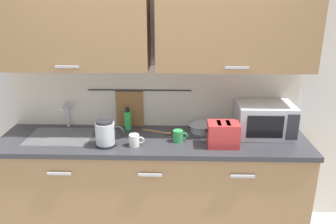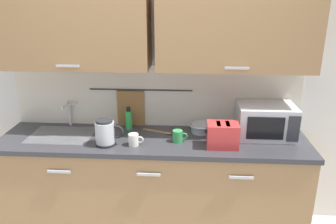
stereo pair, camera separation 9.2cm
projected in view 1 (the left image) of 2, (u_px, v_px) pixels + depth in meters
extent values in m
cube|color=#997047|center=(154.00, 188.00, 2.91)|extent=(2.50, 0.60, 0.86)
cube|color=#B7B7BC|center=(59.00, 174.00, 2.53)|extent=(0.18, 0.02, 0.02)
cube|color=#B7B7BC|center=(150.00, 175.00, 2.51)|extent=(0.18, 0.02, 0.02)
cube|color=#B7B7BC|center=(242.00, 176.00, 2.49)|extent=(0.18, 0.02, 0.02)
cube|color=#333338|center=(153.00, 141.00, 2.76)|extent=(2.53, 0.63, 0.04)
cube|color=#9EA0A5|center=(61.00, 141.00, 2.81)|extent=(0.52, 0.38, 0.09)
cube|color=silver|center=(155.00, 87.00, 2.95)|extent=(3.70, 0.06, 2.50)
cube|color=beige|center=(155.00, 96.00, 2.94)|extent=(2.50, 0.01, 0.55)
cube|color=#997047|center=(70.00, 24.00, 2.60)|extent=(1.22, 0.33, 0.70)
cube|color=#B7B7BC|center=(67.00, 67.00, 2.53)|extent=(0.18, 0.01, 0.02)
cube|color=#997047|center=(236.00, 24.00, 2.57)|extent=(1.22, 0.33, 0.70)
cube|color=#B7B7BC|center=(237.00, 68.00, 2.50)|extent=(0.18, 0.01, 0.02)
cylinder|color=#333338|center=(139.00, 90.00, 2.91)|extent=(0.90, 0.01, 0.01)
cube|color=olive|center=(130.00, 110.00, 2.97)|extent=(0.24, 0.02, 0.34)
cylinder|color=#B2B5BA|center=(68.00, 115.00, 2.97)|extent=(0.03, 0.03, 0.22)
cylinder|color=#B2B5BA|center=(63.00, 107.00, 2.87)|extent=(0.02, 0.16, 0.02)
cube|color=#B2B5BA|center=(71.00, 105.00, 2.94)|extent=(0.07, 0.02, 0.01)
cube|color=silver|center=(264.00, 119.00, 2.79)|extent=(0.46, 0.34, 0.27)
cube|color=black|center=(265.00, 127.00, 2.63)|extent=(0.29, 0.01, 0.18)
cube|color=#2D2D33|center=(293.00, 127.00, 2.62)|extent=(0.09, 0.01, 0.21)
cylinder|color=black|center=(106.00, 144.00, 2.62)|extent=(0.16, 0.16, 0.02)
cylinder|color=#B2B7BC|center=(105.00, 133.00, 2.59)|extent=(0.15, 0.15, 0.17)
cylinder|color=#262628|center=(104.00, 122.00, 2.56)|extent=(0.13, 0.13, 0.02)
torus|color=black|center=(117.00, 132.00, 2.59)|extent=(0.11, 0.02, 0.11)
cylinder|color=green|center=(128.00, 120.00, 2.92)|extent=(0.06, 0.06, 0.16)
cylinder|color=black|center=(127.00, 110.00, 2.89)|extent=(0.03, 0.03, 0.04)
cylinder|color=silver|center=(134.00, 140.00, 2.60)|extent=(0.08, 0.08, 0.09)
torus|color=silver|center=(141.00, 140.00, 2.60)|extent=(0.06, 0.01, 0.06)
cylinder|color=#A5ADB7|center=(201.00, 128.00, 2.88)|extent=(0.17, 0.17, 0.07)
torus|color=#A5ADB7|center=(201.00, 124.00, 2.87)|extent=(0.21, 0.21, 0.01)
cube|color=red|center=(223.00, 134.00, 2.59)|extent=(0.24, 0.17, 0.19)
cube|color=black|center=(219.00, 123.00, 2.56)|extent=(0.03, 0.12, 0.01)
cube|color=black|center=(228.00, 124.00, 2.56)|extent=(0.03, 0.12, 0.01)
cube|color=black|center=(207.00, 131.00, 2.59)|extent=(0.02, 0.02, 0.02)
cylinder|color=green|center=(178.00, 136.00, 2.68)|extent=(0.08, 0.08, 0.09)
torus|color=green|center=(184.00, 136.00, 2.68)|extent=(0.06, 0.01, 0.06)
cube|color=#9E7042|center=(154.00, 131.00, 2.89)|extent=(0.21, 0.09, 0.01)
ellipsoid|color=#9E7042|center=(168.00, 133.00, 2.84)|extent=(0.07, 0.06, 0.01)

